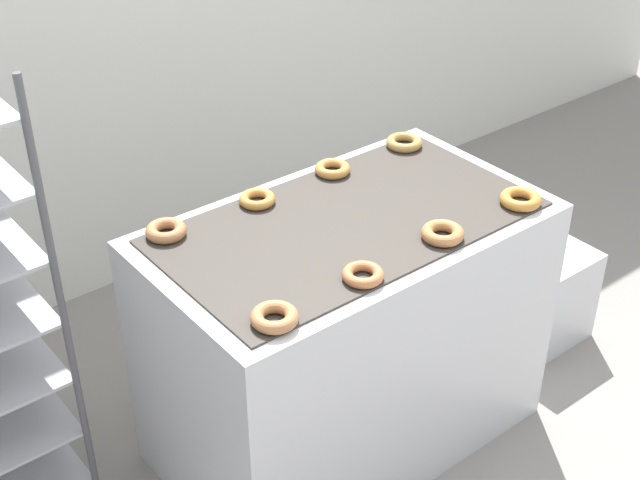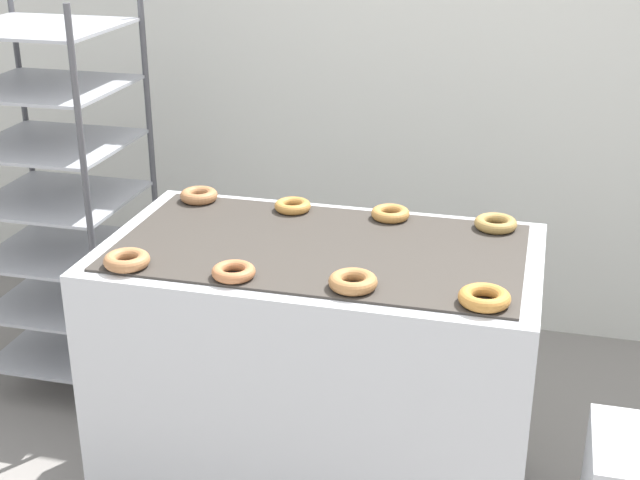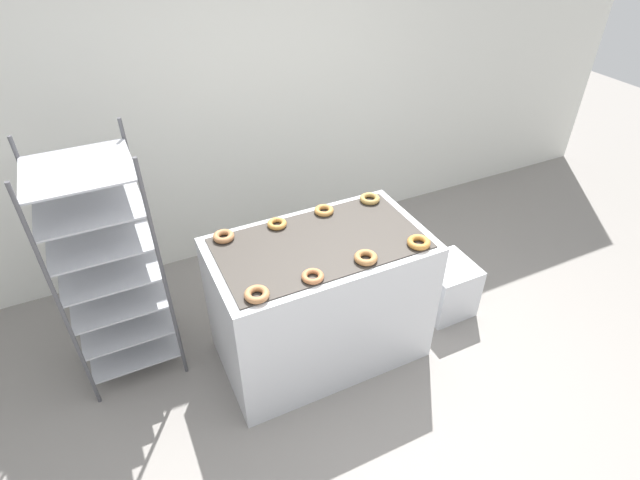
{
  "view_description": "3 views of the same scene",
  "coord_description": "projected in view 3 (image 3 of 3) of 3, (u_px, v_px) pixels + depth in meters",
  "views": [
    {
      "loc": [
        -1.63,
        -1.27,
        2.48
      ],
      "look_at": [
        0.0,
        0.79,
        0.81
      ],
      "focal_mm": 50.0,
      "sensor_mm": 36.0,
      "label": 1
    },
    {
      "loc": [
        0.64,
        -1.83,
        2.03
      ],
      "look_at": [
        0.0,
        0.64,
        0.98
      ],
      "focal_mm": 50.0,
      "sensor_mm": 36.0,
      "label": 2
    },
    {
      "loc": [
        -1.06,
        -1.56,
        2.77
      ],
      "look_at": [
        0.0,
        0.64,
        0.98
      ],
      "focal_mm": 28.0,
      "sensor_mm": 36.0,
      "label": 3
    }
  ],
  "objects": [
    {
      "name": "donut_far_midleft",
      "position": [
        277.0,
        224.0,
        3.17
      ],
      "size": [
        0.12,
        0.12,
        0.03
      ],
      "primitive_type": "torus",
      "color": "#BB7F3A",
      "rests_on": "fryer_machine"
    },
    {
      "name": "donut_near_right",
      "position": [
        419.0,
        242.0,
        3.01
      ],
      "size": [
        0.14,
        0.14,
        0.04
      ],
      "primitive_type": "torus",
      "color": "#B97A34",
      "rests_on": "fryer_machine"
    },
    {
      "name": "glaze_bin",
      "position": [
        446.0,
        287.0,
        3.83
      ],
      "size": [
        0.37,
        0.38,
        0.43
      ],
      "color": "silver",
      "rests_on": "ground_plane"
    },
    {
      "name": "donut_far_midright",
      "position": [
        324.0,
        210.0,
        3.3
      ],
      "size": [
        0.13,
        0.13,
        0.04
      ],
      "primitive_type": "torus",
      "color": "#B87E3D",
      "rests_on": "fryer_machine"
    },
    {
      "name": "donut_near_left",
      "position": [
        257.0,
        294.0,
        2.64
      ],
      "size": [
        0.14,
        0.14,
        0.04
      ],
      "primitive_type": "torus",
      "color": "#A76E43",
      "rests_on": "fryer_machine"
    },
    {
      "name": "donut_near_midleft",
      "position": [
        313.0,
        276.0,
        2.76
      ],
      "size": [
        0.13,
        0.13,
        0.03
      ],
      "primitive_type": "torus",
      "color": "#B06B40",
      "rests_on": "fryer_machine"
    },
    {
      "name": "donut_far_left",
      "position": [
        224.0,
        236.0,
        3.06
      ],
      "size": [
        0.13,
        0.13,
        0.04
      ],
      "primitive_type": "torus",
      "color": "#A76E43",
      "rests_on": "fryer_machine"
    },
    {
      "name": "ground_plane",
      "position": [
        364.0,
        419.0,
        3.14
      ],
      "size": [
        14.0,
        14.0,
        0.0
      ],
      "primitive_type": "plane",
      "color": "gray"
    },
    {
      "name": "wall_back",
      "position": [
        237.0,
        94.0,
        3.86
      ],
      "size": [
        8.0,
        0.05,
        2.8
      ],
      "color": "silver",
      "rests_on": "ground_plane"
    },
    {
      "name": "donut_far_right",
      "position": [
        370.0,
        199.0,
        3.42
      ],
      "size": [
        0.14,
        0.14,
        0.04
      ],
      "primitive_type": "torus",
      "color": "#A58042",
      "rests_on": "fryer_machine"
    },
    {
      "name": "baking_rack_cart",
      "position": [
        108.0,
        266.0,
        3.06
      ],
      "size": [
        0.59,
        0.57,
        1.63
      ],
      "color": "#4C4C51",
      "rests_on": "ground_plane"
    },
    {
      "name": "fryer_machine",
      "position": [
        320.0,
        300.0,
        3.32
      ],
      "size": [
        1.36,
        0.78,
        0.96
      ],
      "color": "silver",
      "rests_on": "ground_plane"
    },
    {
      "name": "donut_near_midright",
      "position": [
        366.0,
        258.0,
        2.89
      ],
      "size": [
        0.14,
        0.14,
        0.04
      ],
      "primitive_type": "torus",
      "color": "#A6703F",
      "rests_on": "fryer_machine"
    }
  ]
}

